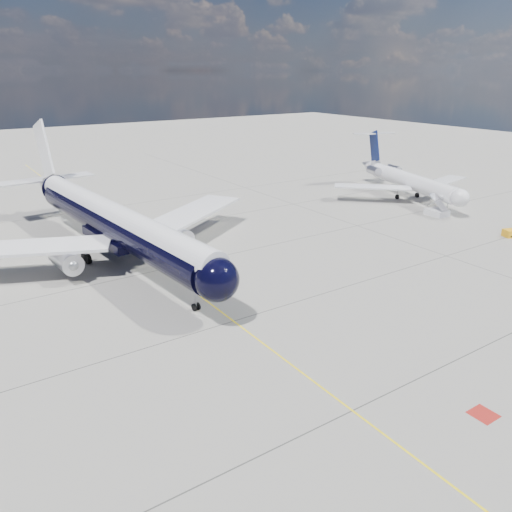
% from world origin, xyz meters
% --- Properties ---
extents(ground, '(320.00, 320.00, 0.00)m').
position_xyz_m(ground, '(0.00, 30.00, 0.00)').
color(ground, gray).
rests_on(ground, ground).
extents(taxiway_centerline, '(0.16, 160.00, 0.01)m').
position_xyz_m(taxiway_centerline, '(0.00, 25.00, 0.00)').
color(taxiway_centerline, yellow).
rests_on(taxiway_centerline, ground).
extents(red_marking, '(1.60, 1.60, 0.01)m').
position_xyz_m(red_marking, '(6.80, -10.00, 0.00)').
color(red_marking, maroon).
rests_on(red_marking, ground).
extents(main_airliner, '(41.30, 50.44, 14.57)m').
position_xyz_m(main_airliner, '(-3.32, 32.08, 4.52)').
color(main_airliner, black).
rests_on(main_airliner, ground).
extents(regional_jet, '(25.75, 30.19, 10.40)m').
position_xyz_m(regional_jet, '(49.24, 33.06, 3.28)').
color(regional_jet, white).
rests_on(regional_jet, ground).
extents(boarding_stair, '(2.52, 3.12, 3.37)m').
position_xyz_m(boarding_stair, '(44.10, 22.20, 0.63)').
color(boarding_stair, white).
rests_on(boarding_stair, ground).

